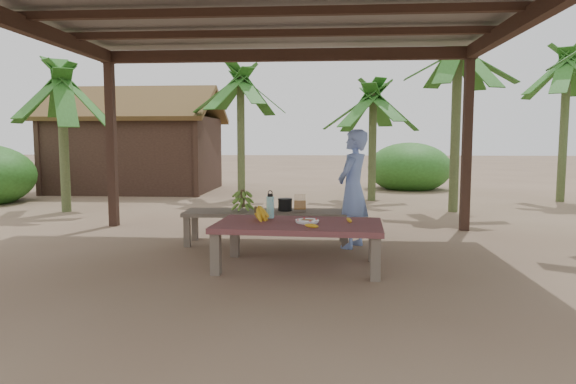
# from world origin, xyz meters

# --- Properties ---
(ground) EXTENTS (80.00, 80.00, 0.00)m
(ground) POSITION_xyz_m (0.00, 0.00, 0.00)
(ground) COLOR brown
(ground) RESTS_ON ground
(pavilion) EXTENTS (6.60, 5.60, 2.95)m
(pavilion) POSITION_xyz_m (-0.01, -0.01, 2.78)
(pavilion) COLOR black
(pavilion) RESTS_ON ground
(work_table) EXTENTS (1.86, 1.11, 0.50)m
(work_table) POSITION_xyz_m (0.36, -0.23, 0.43)
(work_table) COLOR brown
(work_table) RESTS_ON ground
(bench) EXTENTS (2.22, 0.68, 0.45)m
(bench) POSITION_xyz_m (-0.13, 1.02, 0.39)
(bench) COLOR brown
(bench) RESTS_ON ground
(ripe_banana_bunch) EXTENTS (0.32, 0.29, 0.17)m
(ripe_banana_bunch) POSITION_xyz_m (-0.13, -0.09, 0.58)
(ripe_banana_bunch) COLOR yellow
(ripe_banana_bunch) RESTS_ON work_table
(plate) EXTENTS (0.26, 0.26, 0.04)m
(plate) POSITION_xyz_m (0.45, -0.23, 0.52)
(plate) COLOR white
(plate) RESTS_ON work_table
(loose_banana_front) EXTENTS (0.15, 0.06, 0.04)m
(loose_banana_front) POSITION_xyz_m (0.51, -0.54, 0.52)
(loose_banana_front) COLOR yellow
(loose_banana_front) RESTS_ON work_table
(loose_banana_side) EXTENTS (0.07, 0.14, 0.04)m
(loose_banana_side) POSITION_xyz_m (0.91, -0.14, 0.52)
(loose_banana_side) COLOR yellow
(loose_banana_side) RESTS_ON work_table
(water_flask) EXTENTS (0.09, 0.09, 0.32)m
(water_flask) POSITION_xyz_m (0.01, 0.09, 0.64)
(water_flask) COLOR #42C9CF
(water_flask) RESTS_ON work_table
(green_banana_stalk) EXTENTS (0.27, 0.27, 0.30)m
(green_banana_stalk) POSITION_xyz_m (-0.46, 1.01, 0.60)
(green_banana_stalk) COLOR #598C2D
(green_banana_stalk) RESTS_ON bench
(cooking_pot) EXTENTS (0.19, 0.19, 0.16)m
(cooking_pot) POSITION_xyz_m (0.11, 1.07, 0.53)
(cooking_pot) COLOR black
(cooking_pot) RESTS_ON bench
(skewer_rack) EXTENTS (0.18, 0.09, 0.24)m
(skewer_rack) POSITION_xyz_m (0.31, 0.98, 0.57)
(skewer_rack) COLOR #A57F47
(skewer_rack) RESTS_ON bench
(woman) EXTENTS (0.58, 0.67, 1.53)m
(woman) POSITION_xyz_m (1.00, 0.90, 0.77)
(woman) COLOR #6C86CD
(woman) RESTS_ON ground
(hut) EXTENTS (4.40, 3.43, 2.85)m
(hut) POSITION_xyz_m (-4.50, 8.00, 1.10)
(hut) COLOR black
(hut) RESTS_ON ground
(banana_plant_ne) EXTENTS (1.80, 1.80, 3.34)m
(banana_plant_ne) POSITION_xyz_m (3.13, 4.39, 2.85)
(banana_plant_ne) COLOR #596638
(banana_plant_ne) RESTS_ON ground
(banana_plant_n) EXTENTS (1.80, 1.80, 2.64)m
(banana_plant_n) POSITION_xyz_m (1.70, 6.14, 2.16)
(banana_plant_n) COLOR #596638
(banana_plant_n) RESTS_ON ground
(banana_plant_nw) EXTENTS (1.80, 1.80, 3.05)m
(banana_plant_nw) POSITION_xyz_m (-1.37, 6.31, 2.57)
(banana_plant_nw) COLOR #596638
(banana_plant_nw) RESTS_ON ground
(banana_plant_w) EXTENTS (1.80, 1.80, 2.74)m
(banana_plant_w) POSITION_xyz_m (-4.40, 3.81, 2.26)
(banana_plant_w) COLOR #596638
(banana_plant_w) RESTS_ON ground
(banana_plant_far) EXTENTS (1.80, 1.80, 3.36)m
(banana_plant_far) POSITION_xyz_m (5.95, 6.23, 2.87)
(banana_plant_far) COLOR #596638
(banana_plant_far) RESTS_ON ground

